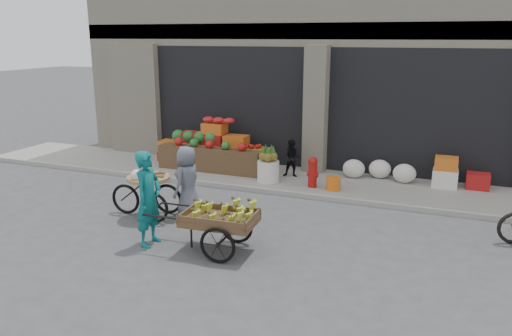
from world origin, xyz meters
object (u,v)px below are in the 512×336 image
at_px(banana_cart, 217,216).
at_px(vendor_woman, 148,199).
at_px(tricycle_cart, 149,189).
at_px(fire_hydrant, 313,171).
at_px(pineapple_bin, 268,171).
at_px(seated_person, 292,158).
at_px(orange_bucket, 333,183).
at_px(vendor_grey, 187,181).

bearing_deg(banana_cart, vendor_woman, -175.84).
relative_size(vendor_woman, tricycle_cart, 1.15).
bearing_deg(fire_hydrant, vendor_woman, -114.69).
bearing_deg(tricycle_cart, pineapple_bin, 59.37).
height_order(pineapple_bin, tricycle_cart, tricycle_cart).
relative_size(fire_hydrant, seated_person, 0.76).
bearing_deg(tricycle_cart, banana_cart, -29.67).
relative_size(orange_bucket, vendor_woman, 0.19).
distance_m(orange_bucket, banana_cart, 3.88).
bearing_deg(seated_person, pineapple_bin, -133.69).
bearing_deg(vendor_grey, vendor_woman, 8.60).
relative_size(orange_bucket, tricycle_cart, 0.22).
height_order(fire_hydrant, banana_cart, banana_cart).
xyz_separation_m(fire_hydrant, vendor_grey, (-1.89, -2.42, 0.21)).
distance_m(banana_cart, vendor_woman, 1.24).
distance_m(seated_person, banana_cart, 4.40).
bearing_deg(banana_cart, vendor_grey, 131.06).
bearing_deg(vendor_woman, pineapple_bin, -10.60).
height_order(seated_person, tricycle_cart, seated_person).
bearing_deg(fire_hydrant, orange_bucket, -5.71).
bearing_deg(pineapple_bin, vendor_grey, -107.74).
xyz_separation_m(orange_bucket, banana_cart, (-1.09, -3.70, 0.35)).
xyz_separation_m(pineapple_bin, tricycle_cart, (-1.47, -2.82, 0.20)).
bearing_deg(fire_hydrant, banana_cart, -98.94).
bearing_deg(orange_bucket, pineapple_bin, 176.42).
xyz_separation_m(fire_hydrant, banana_cart, (-0.59, -3.75, 0.11)).
height_order(pineapple_bin, fire_hydrant, fire_hydrant).
relative_size(fire_hydrant, tricycle_cart, 0.49).
height_order(fire_hydrant, orange_bucket, fire_hydrant).
relative_size(fire_hydrant, vendor_woman, 0.43).
height_order(tricycle_cart, vendor_grey, vendor_grey).
bearing_deg(banana_cart, orange_bucket, 70.24).
height_order(vendor_woman, tricycle_cart, vendor_woman).
height_order(pineapple_bin, orange_bucket, pineapple_bin).
height_order(pineapple_bin, seated_person, seated_person).
bearing_deg(orange_bucket, vendor_woman, -120.76).
height_order(fire_hydrant, seated_person, seated_person).
relative_size(fire_hydrant, banana_cart, 0.34).
xyz_separation_m(pineapple_bin, vendor_woman, (-0.70, -3.96, 0.46)).
xyz_separation_m(tricycle_cart, vendor_grey, (0.67, 0.34, 0.14)).
distance_m(fire_hydrant, tricycle_cart, 3.77).
bearing_deg(tricycle_cart, vendor_woman, -59.35).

